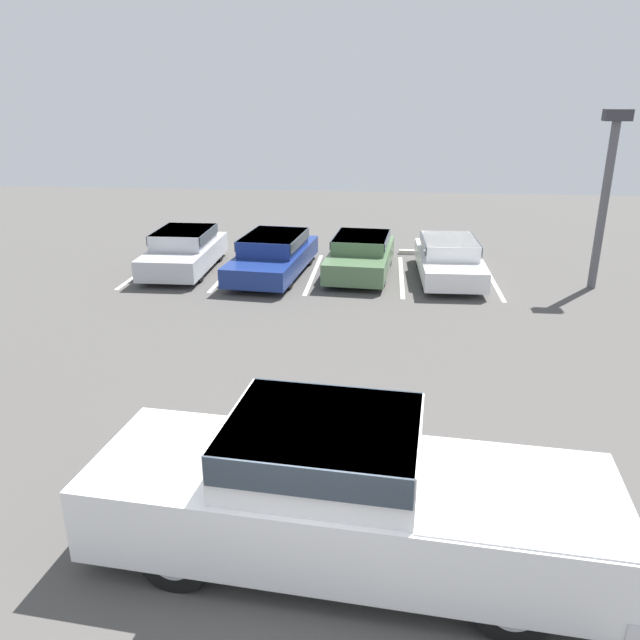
{
  "coord_description": "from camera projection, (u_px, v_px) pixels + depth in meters",
  "views": [
    {
      "loc": [
        0.65,
        -5.8,
        5.32
      ],
      "look_at": [
        -0.59,
        5.93,
        1.0
      ],
      "focal_mm": 35.0,
      "sensor_mm": 36.0,
      "label": 1
    }
  ],
  "objects": [
    {
      "name": "stall_stripe_b",
      "position": [
        228.0,
        271.0,
        19.69
      ],
      "size": [
        0.12,
        4.57,
        0.01
      ],
      "primitive_type": "cube",
      "color": "white",
      "rests_on": "ground_plane"
    },
    {
      "name": "parked_sedan_d",
      "position": [
        449.0,
        257.0,
        18.75
      ],
      "size": [
        1.85,
        4.38,
        1.19
      ],
      "rotation": [
        0.0,
        0.0,
        -1.54
      ],
      "color": "silver",
      "rests_on": "ground_plane"
    },
    {
      "name": "light_post",
      "position": [
        606.0,
        187.0,
        17.03
      ],
      "size": [
        0.7,
        0.36,
        4.9
      ],
      "color": "#515156",
      "rests_on": "ground_plane"
    },
    {
      "name": "wheel_stop_curb",
      "position": [
        423.0,
        252.0,
        21.7
      ],
      "size": [
        1.64,
        0.2,
        0.14
      ],
      "primitive_type": "cube",
      "color": "#B7B2A8",
      "rests_on": "ground_plane"
    },
    {
      "name": "parked_sedan_a",
      "position": [
        184.0,
        249.0,
        19.58
      ],
      "size": [
        1.85,
        4.27,
        1.29
      ],
      "rotation": [
        0.0,
        0.0,
        -1.55
      ],
      "color": "#B7BABF",
      "rests_on": "ground_plane"
    },
    {
      "name": "parked_sedan_c",
      "position": [
        361.0,
        253.0,
        19.23
      ],
      "size": [
        2.08,
        4.35,
        1.19
      ],
      "rotation": [
        0.0,
        0.0,
        -1.65
      ],
      "color": "#4C6B47",
      "rests_on": "ground_plane"
    },
    {
      "name": "stall_stripe_d",
      "position": [
        401.0,
        276.0,
        19.15
      ],
      "size": [
        0.12,
        4.57,
        0.01
      ],
      "primitive_type": "cube",
      "color": "white",
      "rests_on": "ground_plane"
    },
    {
      "name": "stall_stripe_c",
      "position": [
        314.0,
        273.0,
        19.42
      ],
      "size": [
        0.12,
        4.57,
        0.01
      ],
      "primitive_type": "cube",
      "color": "white",
      "rests_on": "ground_plane"
    },
    {
      "name": "ground_plane",
      "position": [
        317.0,
        574.0,
        7.31
      ],
      "size": [
        60.0,
        60.0,
        0.0
      ],
      "primitive_type": "plane",
      "color": "#4C4947"
    },
    {
      "name": "stall_stripe_e",
      "position": [
        492.0,
        279.0,
        18.89
      ],
      "size": [
        0.12,
        4.57,
        0.01
      ],
      "primitive_type": "cube",
      "color": "white",
      "rests_on": "ground_plane"
    },
    {
      "name": "parked_sedan_b",
      "position": [
        273.0,
        253.0,
        19.13
      ],
      "size": [
        2.29,
        4.89,
        1.24
      ],
      "rotation": [
        0.0,
        0.0,
        -1.66
      ],
      "color": "navy",
      "rests_on": "ground_plane"
    },
    {
      "name": "stall_stripe_a",
      "position": [
        145.0,
        269.0,
        19.96
      ],
      "size": [
        0.12,
        4.57,
        0.01
      ],
      "primitive_type": "cube",
      "color": "white",
      "rests_on": "ground_plane"
    },
    {
      "name": "pickup_truck",
      "position": [
        350.0,
        493.0,
        7.3
      ],
      "size": [
        6.29,
        2.56,
        1.82
      ],
      "rotation": [
        0.0,
        0.0,
        -0.09
      ],
      "color": "white",
      "rests_on": "ground_plane"
    }
  ]
}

